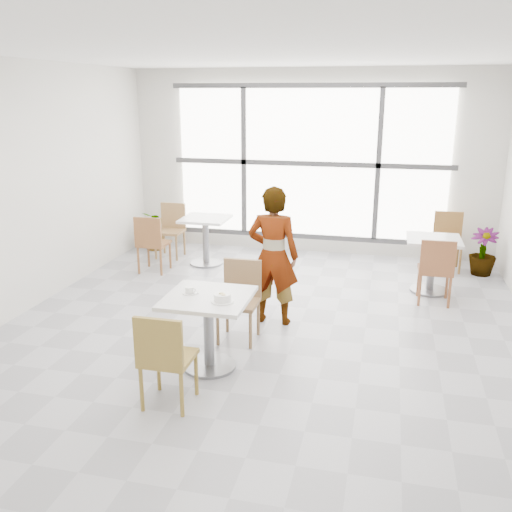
% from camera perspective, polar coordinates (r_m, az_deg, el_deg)
% --- Properties ---
extents(floor, '(7.00, 7.00, 0.00)m').
position_cam_1_polar(floor, '(6.29, 0.65, -8.01)').
color(floor, '#9E9EA5').
rests_on(floor, ground).
extents(ceiling, '(7.00, 7.00, 0.00)m').
position_cam_1_polar(ceiling, '(5.74, 0.75, 20.41)').
color(ceiling, white).
rests_on(ceiling, ground).
extents(wall_back, '(6.00, 0.00, 6.00)m').
position_cam_1_polar(wall_back, '(9.24, 5.60, 9.53)').
color(wall_back, silver).
rests_on(wall_back, ground).
extents(wall_front, '(6.00, 0.00, 6.00)m').
position_cam_1_polar(wall_front, '(2.68, -16.42, -8.68)').
color(wall_front, silver).
rests_on(wall_front, ground).
extents(wall_left, '(0.00, 7.00, 7.00)m').
position_cam_1_polar(wall_left, '(7.11, -23.74, 6.14)').
color(wall_left, silver).
rests_on(wall_left, ground).
extents(window, '(4.60, 0.07, 2.52)m').
position_cam_1_polar(window, '(9.17, 5.54, 9.48)').
color(window, white).
rests_on(window, ground).
extents(main_table, '(0.80, 0.80, 0.75)m').
position_cam_1_polar(main_table, '(5.37, -4.94, -6.41)').
color(main_table, silver).
rests_on(main_table, ground).
extents(chair_near, '(0.42, 0.42, 0.87)m').
position_cam_1_polar(chair_near, '(4.76, -9.44, -10.01)').
color(chair_near, olive).
rests_on(chair_near, ground).
extents(chair_far, '(0.42, 0.42, 0.87)m').
position_cam_1_polar(chair_far, '(6.03, -1.64, -3.98)').
color(chair_far, olive).
rests_on(chair_far, ground).
extents(oatmeal_bowl, '(0.21, 0.21, 0.10)m').
position_cam_1_polar(oatmeal_bowl, '(5.12, -3.49, -4.30)').
color(oatmeal_bowl, white).
rests_on(oatmeal_bowl, main_table).
extents(coffee_cup, '(0.16, 0.13, 0.07)m').
position_cam_1_polar(coffee_cup, '(5.36, -6.87, -3.58)').
color(coffee_cup, white).
rests_on(coffee_cup, main_table).
extents(person, '(0.60, 0.40, 1.62)m').
position_cam_1_polar(person, '(6.33, 1.79, -0.01)').
color(person, black).
rests_on(person, ground).
extents(bg_table_left, '(0.70, 0.70, 0.75)m').
position_cam_1_polar(bg_table_left, '(8.68, -5.22, 2.28)').
color(bg_table_left, white).
rests_on(bg_table_left, ground).
extents(bg_table_right, '(0.70, 0.70, 0.75)m').
position_cam_1_polar(bg_table_right, '(7.79, 17.73, -0.11)').
color(bg_table_right, silver).
rests_on(bg_table_right, ground).
extents(bg_chair_left_near, '(0.42, 0.42, 0.87)m').
position_cam_1_polar(bg_chair_left_near, '(8.35, -10.76, 1.58)').
color(bg_chair_left_near, brown).
rests_on(bg_chair_left_near, ground).
extents(bg_chair_left_far, '(0.42, 0.42, 0.87)m').
position_cam_1_polar(bg_chair_left_far, '(9.19, -8.73, 3.05)').
color(bg_chair_left_far, '#997145').
rests_on(bg_chair_left_far, ground).
extents(bg_chair_right_near, '(0.42, 0.42, 0.87)m').
position_cam_1_polar(bg_chair_right_near, '(7.32, 18.08, -1.09)').
color(bg_chair_right_near, brown).
rests_on(bg_chair_right_near, ground).
extents(bg_chair_right_far, '(0.42, 0.42, 0.87)m').
position_cam_1_polar(bg_chair_right_far, '(8.92, 19.17, 1.89)').
color(bg_chair_right_far, brown).
rests_on(bg_chair_right_far, ground).
extents(plant_left, '(0.76, 0.71, 0.68)m').
position_cam_1_polar(plant_left, '(9.65, -10.30, 2.63)').
color(plant_left, '#577F48').
rests_on(plant_left, ground).
extents(plant_right, '(0.49, 0.49, 0.70)m').
position_cam_1_polar(plant_right, '(8.82, 22.36, 0.40)').
color(plant_right, '#548044').
rests_on(plant_right, ground).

